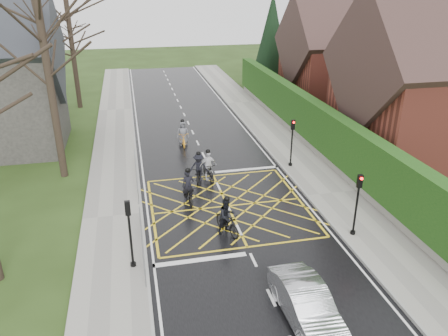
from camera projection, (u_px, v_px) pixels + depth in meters
name	position (u px, v px, depth m)	size (l,w,h in m)	color
ground	(228.00, 206.00, 23.42)	(120.00, 120.00, 0.00)	#203210
road	(228.00, 206.00, 23.42)	(9.00, 80.00, 0.01)	black
sidewalk_right	(331.00, 194.00, 24.57)	(3.00, 80.00, 0.15)	gray
sidewalk_left	(113.00, 217.00, 22.21)	(3.00, 80.00, 0.15)	gray
stone_wall	(317.00, 149.00, 30.18)	(0.50, 38.00, 0.70)	slate
hedge	(320.00, 125.00, 29.48)	(0.90, 38.00, 2.80)	#13380F
house_near	(438.00, 88.00, 28.02)	(11.80, 9.80, 11.30)	maroon
house_far	(339.00, 58.00, 40.70)	(9.80, 8.80, 10.30)	maroon
conifer	(272.00, 41.00, 46.81)	(4.60, 4.60, 10.00)	black
tree_near	(44.00, 44.00, 23.85)	(9.24, 9.24, 11.44)	black
tree_mid	(45.00, 19.00, 30.53)	(10.08, 10.08, 12.48)	black
tree_far	(70.00, 28.00, 38.40)	(8.40, 8.40, 10.40)	black
railing_south	(142.00, 239.00, 19.06)	(0.05, 5.04, 1.03)	slate
railing_north	(136.00, 171.00, 25.77)	(0.05, 6.04, 1.03)	slate
traffic_light_ne	(292.00, 143.00, 27.52)	(0.24, 0.31, 3.21)	black
traffic_light_se	(357.00, 206.00, 20.00)	(0.24, 0.31, 3.21)	black
traffic_light_sw	(130.00, 235.00, 17.73)	(0.24, 0.31, 3.21)	black
cyclist_rear	(189.00, 191.00, 23.62)	(0.80, 2.09, 2.00)	black
cyclist_back	(227.00, 219.00, 20.69)	(1.19, 2.01, 1.95)	black
cyclist_mid	(199.00, 170.00, 26.06)	(1.24, 2.05, 1.89)	black
cyclist_front	(208.00, 169.00, 26.18)	(1.11, 2.03, 1.97)	black
cyclist_lead	(183.00, 136.00, 31.73)	(0.89, 2.03, 1.96)	orange
car	(307.00, 305.00, 15.36)	(1.46, 4.19, 1.38)	#B1B3B8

